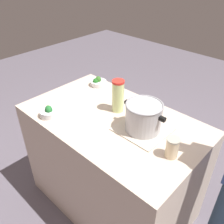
# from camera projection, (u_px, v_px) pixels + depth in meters

# --- Properties ---
(ground_plane) EXTENTS (8.00, 8.00, 0.00)m
(ground_plane) POSITION_uv_depth(u_px,v_px,m) (112.00, 200.00, 2.20)
(ground_plane) COLOR slate
(counter_slab) EXTENTS (1.29, 0.78, 0.91)m
(counter_slab) POSITION_uv_depth(u_px,v_px,m) (112.00, 164.00, 1.95)
(counter_slab) COLOR beige
(counter_slab) RESTS_ON ground_plane
(dish_cloth) EXTENTS (0.32, 0.30, 0.01)m
(dish_cloth) POSITION_uv_depth(u_px,v_px,m) (142.00, 129.00, 1.59)
(dish_cloth) COLOR beige
(dish_cloth) RESTS_ON counter_slab
(cooking_pot) EXTENTS (0.31, 0.24, 0.19)m
(cooking_pot) POSITION_uv_depth(u_px,v_px,m) (144.00, 116.00, 1.53)
(cooking_pot) COLOR #B7B7BC
(cooking_pot) RESTS_ON dish_cloth
(lemonade_pitcher) EXTENTS (0.09, 0.09, 0.24)m
(lemonade_pitcher) POSITION_uv_depth(u_px,v_px,m) (118.00, 96.00, 1.71)
(lemonade_pitcher) COLOR #DEF19B
(lemonade_pitcher) RESTS_ON counter_slab
(mason_jar) EXTENTS (0.08, 0.08, 0.13)m
(mason_jar) POSITION_uv_depth(u_px,v_px,m) (172.00, 148.00, 1.35)
(mason_jar) COLOR beige
(mason_jar) RESTS_ON counter_slab
(broccoli_bowl_front) EXTENTS (0.13, 0.13, 0.08)m
(broccoli_bowl_front) POSITION_uv_depth(u_px,v_px,m) (49.00, 112.00, 1.70)
(broccoli_bowl_front) COLOR silver
(broccoli_bowl_front) RESTS_ON counter_slab
(broccoli_bowl_center) EXTENTS (0.14, 0.14, 0.08)m
(broccoli_bowl_center) POSITION_uv_depth(u_px,v_px,m) (98.00, 82.00, 2.10)
(broccoli_bowl_center) COLOR silver
(broccoli_bowl_center) RESTS_ON counter_slab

